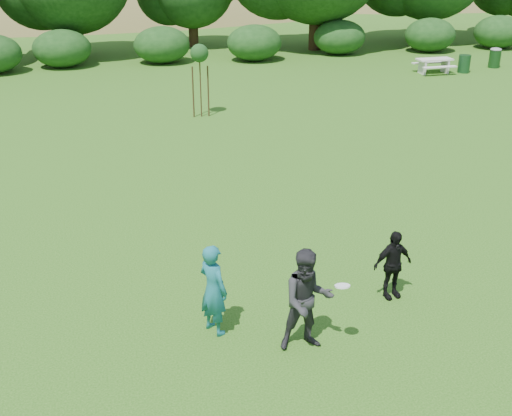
% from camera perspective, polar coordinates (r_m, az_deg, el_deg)
% --- Properties ---
extents(ground, '(120.00, 120.00, 0.00)m').
position_cam_1_polar(ground, '(12.53, 3.40, -10.02)').
color(ground, '#19470C').
rests_on(ground, ground).
extents(player_teal, '(0.70, 0.78, 1.79)m').
position_cam_1_polar(player_teal, '(11.79, -3.81, -7.23)').
color(player_teal, '#18626D').
rests_on(player_teal, ground).
extents(player_grey, '(0.99, 0.79, 1.94)m').
position_cam_1_polar(player_grey, '(11.35, 4.59, -8.18)').
color(player_grey, '#29282B').
rests_on(player_grey, ground).
extents(player_black, '(0.90, 0.47, 1.47)m').
position_cam_1_polar(player_black, '(13.20, 12.05, -4.94)').
color(player_black, black).
rests_on(player_black, ground).
extents(trash_can_near, '(0.60, 0.60, 0.90)m').
position_cam_1_polar(trash_can_near, '(35.56, 18.02, 12.10)').
color(trash_can_near, '#163D1D').
rests_on(trash_can_near, ground).
extents(frisbee, '(0.27, 0.27, 0.08)m').
position_cam_1_polar(frisbee, '(11.15, 7.69, -6.88)').
color(frisbee, white).
rests_on(frisbee, ground).
extents(sapling, '(0.70, 0.70, 2.85)m').
position_cam_1_polar(sapling, '(25.38, -5.05, 13.38)').
color(sapling, '#372515').
rests_on(sapling, ground).
extents(picnic_table, '(1.80, 1.48, 0.76)m').
position_cam_1_polar(picnic_table, '(34.88, 15.55, 12.29)').
color(picnic_table, beige).
rests_on(picnic_table, ground).
extents(trash_can_lidded, '(0.60, 0.60, 1.05)m').
position_cam_1_polar(trash_can_lidded, '(37.39, 20.47, 12.44)').
color(trash_can_lidded, '#143815').
rests_on(trash_can_lidded, ground).
extents(hillside, '(150.00, 72.00, 52.00)m').
position_cam_1_polar(hillside, '(80.65, -11.99, 9.69)').
color(hillside, olive).
rests_on(hillside, ground).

